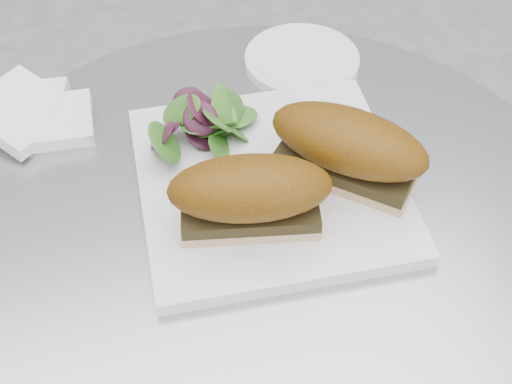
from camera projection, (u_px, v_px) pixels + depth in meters
table at (264, 349)px, 0.90m from camera, size 0.70×0.70×0.73m
plate at (270, 182)px, 0.75m from camera, size 0.30×0.30×0.02m
sandwich_left at (250, 194)px, 0.67m from camera, size 0.17×0.10×0.08m
sandwich_right at (348, 147)px, 0.72m from camera, size 0.17×0.17×0.08m
salad at (201, 119)px, 0.77m from camera, size 0.12×0.12×0.05m
napkin at (41, 121)px, 0.82m from camera, size 0.17×0.17×0.02m
saucer at (302, 61)px, 0.90m from camera, size 0.14×0.14×0.01m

